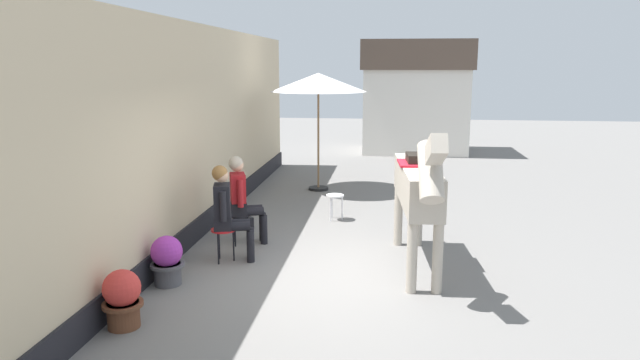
% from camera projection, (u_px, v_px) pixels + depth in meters
% --- Properties ---
extents(ground_plane, '(40.00, 40.00, 0.00)m').
position_uv_depth(ground_plane, '(353.00, 218.00, 10.68)').
color(ground_plane, slate).
extents(pub_facade_wall, '(0.34, 14.00, 3.40)m').
position_uv_depth(pub_facade_wall, '(188.00, 143.00, 9.22)').
color(pub_facade_wall, '#CCB793').
rests_on(pub_facade_wall, ground_plane).
extents(distant_cottage, '(3.40, 2.60, 3.50)m').
position_uv_depth(distant_cottage, '(415.00, 95.00, 18.52)').
color(distant_cottage, silver).
rests_on(distant_cottage, ground_plane).
extents(seated_visitor_near, '(0.61, 0.48, 1.39)m').
position_uv_depth(seated_visitor_near, '(227.00, 208.00, 8.18)').
color(seated_visitor_near, red).
rests_on(seated_visitor_near, ground_plane).
extents(seated_visitor_far, '(0.61, 0.49, 1.39)m').
position_uv_depth(seated_visitor_far, '(242.00, 195.00, 8.98)').
color(seated_visitor_far, black).
rests_on(seated_visitor_far, ground_plane).
extents(saddled_horse_center, '(0.60, 3.00, 2.06)m').
position_uv_depth(saddled_horse_center, '(418.00, 186.00, 7.78)').
color(saddled_horse_center, '#B2A899').
rests_on(saddled_horse_center, ground_plane).
extents(flower_planter_near, '(0.43, 0.43, 0.64)m').
position_uv_depth(flower_planter_near, '(122.00, 298.00, 6.17)').
color(flower_planter_near, brown).
rests_on(flower_planter_near, ground_plane).
extents(flower_planter_far, '(0.43, 0.43, 0.64)m').
position_uv_depth(flower_planter_far, '(167.00, 259.00, 7.38)').
color(flower_planter_far, '#4C4C51').
rests_on(flower_planter_far, ground_plane).
extents(cafe_parasol, '(2.10, 2.10, 2.58)m').
position_uv_depth(cafe_parasol, '(318.00, 83.00, 12.61)').
color(cafe_parasol, black).
rests_on(cafe_parasol, ground_plane).
extents(spare_stool_white, '(0.32, 0.32, 0.46)m').
position_uv_depth(spare_stool_white, '(335.00, 198.00, 10.48)').
color(spare_stool_white, white).
rests_on(spare_stool_white, ground_plane).
extents(satchel_bag, '(0.27, 0.29, 0.20)m').
position_uv_depth(satchel_bag, '(247.00, 222.00, 10.01)').
color(satchel_bag, black).
rests_on(satchel_bag, ground_plane).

